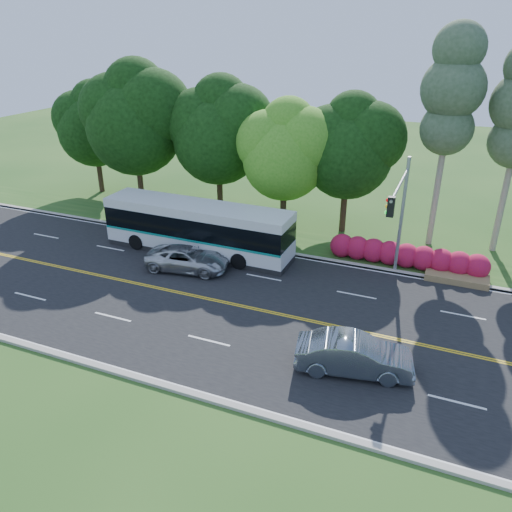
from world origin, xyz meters
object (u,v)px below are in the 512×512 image
at_px(transit_bus, 198,229).
at_px(sedan, 354,355).
at_px(suv, 188,259).
at_px(traffic_signal, 399,208).

bearing_deg(transit_bus, sedan, -34.17).
xyz_separation_m(sedan, suv, (-11.41, 5.88, -0.12)).
height_order(traffic_signal, transit_bus, traffic_signal).
distance_m(traffic_signal, suv, 12.58).
height_order(transit_bus, sedan, transit_bus).
relative_size(transit_bus, sedan, 2.51).
bearing_deg(traffic_signal, suv, -167.18).
relative_size(sedan, suv, 0.99).
bearing_deg(traffic_signal, sedan, -91.58).
height_order(traffic_signal, sedan, traffic_signal).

